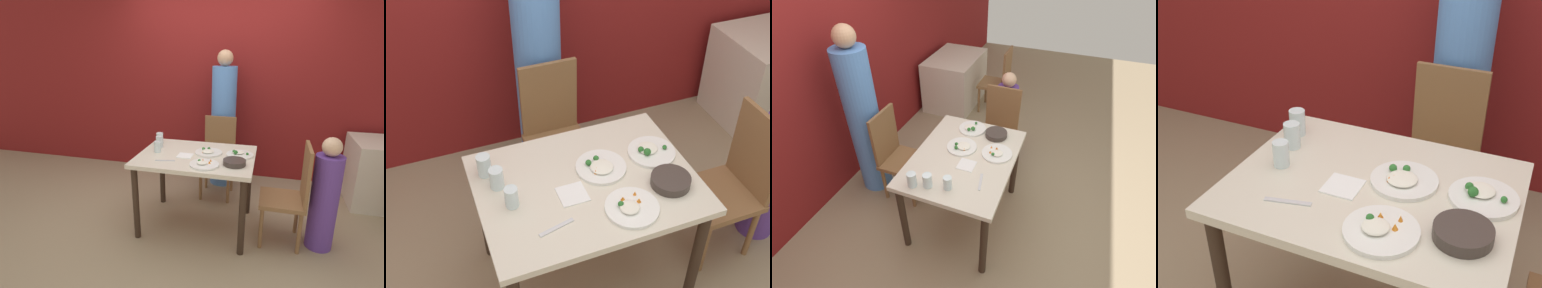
# 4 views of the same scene
# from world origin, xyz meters

# --- Properties ---
(ground_plane) EXTENTS (10.00, 10.00, 0.00)m
(ground_plane) POSITION_xyz_m (0.00, 0.00, 0.00)
(ground_plane) COLOR #998466
(wall_back) EXTENTS (10.00, 0.06, 2.70)m
(wall_back) POSITION_xyz_m (0.00, 1.44, 1.35)
(wall_back) COLOR maroon
(wall_back) RESTS_ON ground_plane
(dining_table) EXTENTS (1.11, 0.84, 0.77)m
(dining_table) POSITION_xyz_m (0.00, 0.00, 0.67)
(dining_table) COLOR beige
(dining_table) RESTS_ON ground_plane
(chair_adult_spot) EXTENTS (0.40, 0.40, 0.96)m
(chair_adult_spot) POSITION_xyz_m (0.09, 0.77, 0.51)
(chair_adult_spot) COLOR brown
(chair_adult_spot) RESTS_ON ground_plane
(chair_child_spot) EXTENTS (0.40, 0.40, 0.96)m
(chair_child_spot) POSITION_xyz_m (0.90, -0.06, 0.51)
(chair_child_spot) COLOR brown
(chair_child_spot) RESTS_ON ground_plane
(person_adult) EXTENTS (0.31, 0.31, 1.74)m
(person_adult) POSITION_xyz_m (0.09, 1.08, 0.81)
(person_adult) COLOR #5184D1
(person_adult) RESTS_ON ground_plane
(person_child) EXTENTS (0.24, 0.24, 1.06)m
(person_child) POSITION_xyz_m (1.18, -0.06, 0.49)
(person_child) COLOR #5B3893
(person_child) RESTS_ON ground_plane
(bowl_curry) EXTENTS (0.20, 0.20, 0.05)m
(bowl_curry) POSITION_xyz_m (0.39, -0.17, 0.80)
(bowl_curry) COLOR #3D332D
(bowl_curry) RESTS_ON dining_table
(plate_rice_adult) EXTENTS (0.27, 0.27, 0.05)m
(plate_rice_adult) POSITION_xyz_m (0.11, 0.06, 0.78)
(plate_rice_adult) COLOR white
(plate_rice_adult) RESTS_ON dining_table
(plate_rice_child) EXTENTS (0.26, 0.26, 0.05)m
(plate_rice_child) POSITION_xyz_m (0.13, -0.25, 0.78)
(plate_rice_child) COLOR white
(plate_rice_child) RESTS_ON dining_table
(plate_noodles) EXTENTS (0.26, 0.26, 0.06)m
(plate_noodles) POSITION_xyz_m (0.41, 0.08, 0.79)
(plate_noodles) COLOR white
(plate_noodles) RESTS_ON dining_table
(glass_water_tall) EXTENTS (0.07, 0.07, 0.11)m
(glass_water_tall) POSITION_xyz_m (-0.43, 0.13, 0.83)
(glass_water_tall) COLOR silver
(glass_water_tall) RESTS_ON dining_table
(glass_water_short) EXTENTS (0.07, 0.07, 0.12)m
(glass_water_short) POSITION_xyz_m (-0.46, 0.24, 0.83)
(glass_water_short) COLOR silver
(glass_water_short) RESTS_ON dining_table
(glass_water_center) EXTENTS (0.07, 0.07, 0.11)m
(glass_water_center) POSITION_xyz_m (-0.39, -0.02, 0.83)
(glass_water_center) COLOR silver
(glass_water_center) RESTS_ON dining_table
(napkin_folded) EXTENTS (0.14, 0.14, 0.01)m
(napkin_folded) POSITION_xyz_m (-0.10, -0.06, 0.77)
(napkin_folded) COLOR white
(napkin_folded) RESTS_ON dining_table
(fork_steel) EXTENTS (0.18, 0.06, 0.01)m
(fork_steel) POSITION_xyz_m (-0.24, -0.23, 0.77)
(fork_steel) COLOR silver
(fork_steel) RESTS_ON dining_table
(background_table) EXTENTS (0.99, 0.69, 0.76)m
(background_table) POSITION_xyz_m (2.11, 0.98, 0.38)
(background_table) COLOR beige
(background_table) RESTS_ON ground_plane
(chair_background) EXTENTS (0.40, 0.40, 0.96)m
(chair_background) POSITION_xyz_m (2.11, 0.29, 0.51)
(chair_background) COLOR brown
(chair_background) RESTS_ON ground_plane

